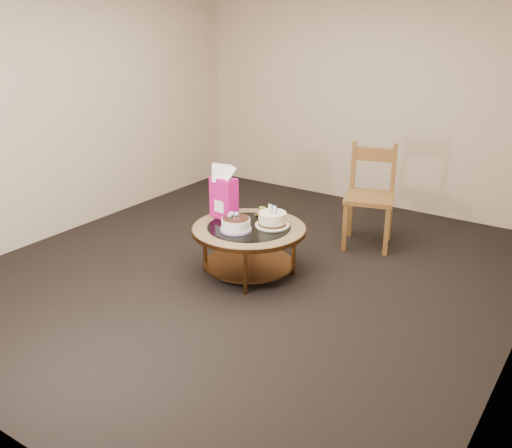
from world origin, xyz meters
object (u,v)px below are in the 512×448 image
Objects in this scene: gift_bag at (224,192)px; dining_chair at (370,195)px; cream_cake at (272,219)px; coffee_table at (249,235)px; decorated_cake at (236,225)px.

dining_chair is (0.92, 1.19, -0.18)m from gift_bag.
dining_chair reaches higher than cream_cake.
dining_chair is at bearing 64.43° from coffee_table.
gift_bag is at bearing 143.54° from decorated_cake.
decorated_cake is 0.89× the size of cream_cake.
coffee_table is 3.32× the size of cream_cake.
dining_chair is at bearing 83.26° from cream_cake.
decorated_cake reaches higher than coffee_table.
decorated_cake is at bearing -132.23° from dining_chair.
dining_chair is at bearing 59.48° from gift_bag.
cream_cake reaches higher than decorated_cake.
cream_cake is 0.30× the size of dining_chair.
coffee_table is 3.74× the size of decorated_cake.
gift_bag reaches higher than decorated_cake.
coffee_table is at bearing 73.90° from decorated_cake.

